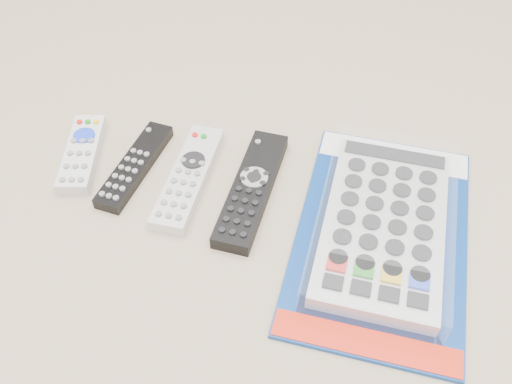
# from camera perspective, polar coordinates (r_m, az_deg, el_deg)

# --- Properties ---
(remote_small_grey) EXTENTS (0.07, 0.16, 0.02)m
(remote_small_grey) POSITION_cam_1_polar(r_m,az_deg,el_deg) (0.90, -17.00, 3.71)
(remote_small_grey) COLOR silver
(remote_small_grey) RESTS_ON ground
(remote_slim_black) EXTENTS (0.07, 0.18, 0.02)m
(remote_slim_black) POSITION_cam_1_polar(r_m,az_deg,el_deg) (0.87, -12.03, 2.58)
(remote_slim_black) COLOR black
(remote_slim_black) RESTS_ON ground
(remote_silver_dvd) EXTENTS (0.07, 0.21, 0.02)m
(remote_silver_dvd) POSITION_cam_1_polar(r_m,az_deg,el_deg) (0.84, -6.76, 1.47)
(remote_silver_dvd) COLOR silver
(remote_silver_dvd) RESTS_ON ground
(remote_large_black) EXTENTS (0.08, 0.23, 0.02)m
(remote_large_black) POSITION_cam_1_polar(r_m,az_deg,el_deg) (0.81, -0.44, 0.32)
(remote_large_black) COLOR black
(remote_large_black) RESTS_ON ground
(jumbo_remote_packaged) EXTENTS (0.26, 0.39, 0.05)m
(jumbo_remote_packaged) POSITION_cam_1_polar(r_m,az_deg,el_deg) (0.78, 12.68, -3.14)
(jumbo_remote_packaged) COLOR navy
(jumbo_remote_packaged) RESTS_ON ground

